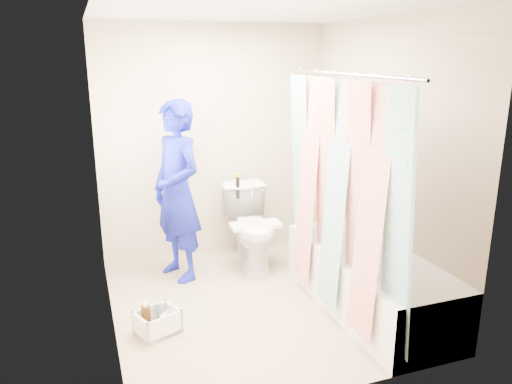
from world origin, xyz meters
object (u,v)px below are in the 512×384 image
object	(u,v)px
bathtub	(369,280)
toilet	(252,227)
cleaning_caddy	(159,322)
plumber	(177,192)

from	to	relation	value
bathtub	toilet	bearing A→B (deg)	117.48
bathtub	cleaning_caddy	bearing A→B (deg)	172.88
plumber	cleaning_caddy	bearing A→B (deg)	-42.15
bathtub	plumber	bearing A→B (deg)	139.06
plumber	cleaning_caddy	distance (m)	1.29
toilet	plumber	bearing A→B (deg)	-175.99
toilet	plumber	world-z (taller)	plumber
plumber	cleaning_caddy	world-z (taller)	plumber
bathtub	toilet	size ratio (longest dim) A/B	2.17
cleaning_caddy	bathtub	bearing A→B (deg)	-28.85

